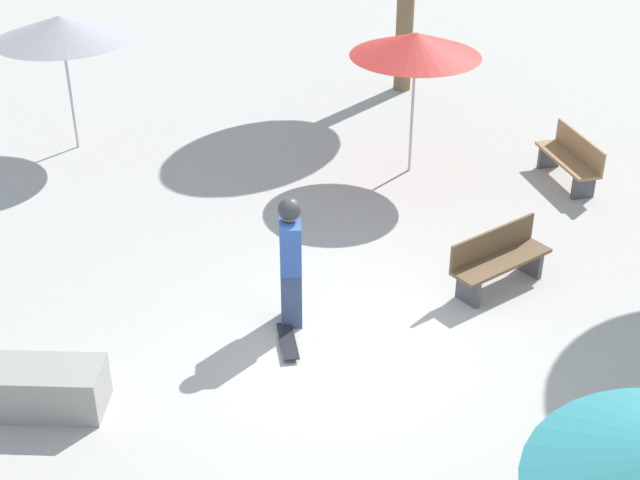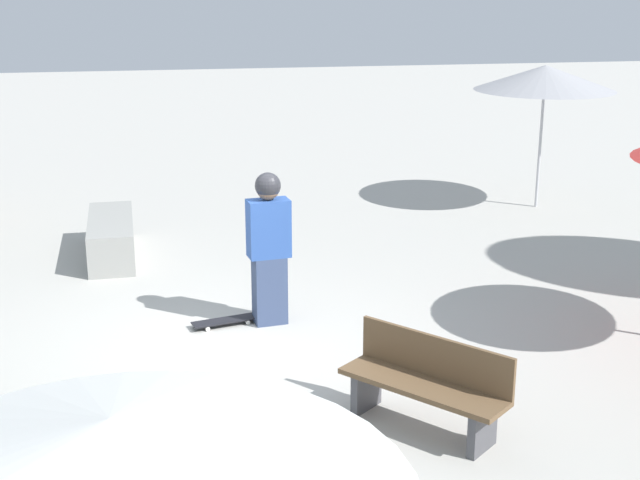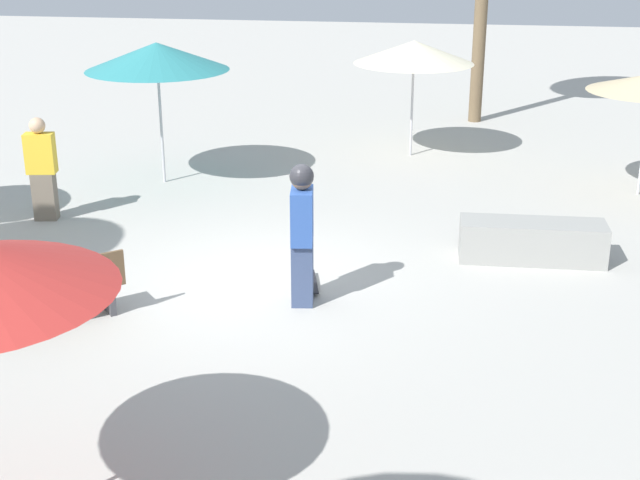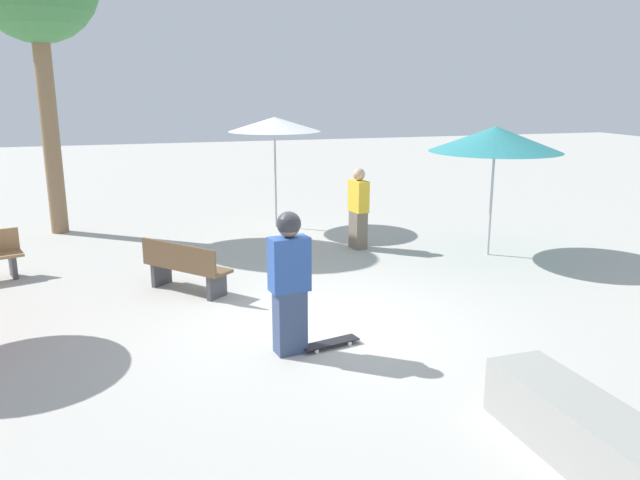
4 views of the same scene
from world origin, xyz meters
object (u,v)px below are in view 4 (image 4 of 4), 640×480
at_px(bench_near, 185,267).
at_px(shade_umbrella_teal, 495,139).
at_px(shade_umbrella_white, 275,124).
at_px(concrete_ledge, 578,428).
at_px(skateboard, 330,343).
at_px(bystander_watching, 358,209).
at_px(skater_main, 289,278).

bearing_deg(bench_near, shade_umbrella_teal, 55.50).
bearing_deg(shade_umbrella_white, concrete_ledge, -176.92).
bearing_deg(skateboard, bystander_watching, 52.60).
distance_m(skater_main, shade_umbrella_teal, 6.17).
bearing_deg(skateboard, concrete_ledge, -77.93).
bearing_deg(shade_umbrella_teal, bench_near, 96.25).
relative_size(concrete_ledge, bench_near, 1.38).
bearing_deg(shade_umbrella_white, bystander_watching, -154.07).
relative_size(skateboard, concrete_ledge, 0.40).
height_order(skater_main, shade_umbrella_white, shade_umbrella_white).
relative_size(skater_main, bench_near, 1.22).
xyz_separation_m(shade_umbrella_teal, bystander_watching, (1.22, 2.33, -1.47)).
bearing_deg(bystander_watching, bench_near, -73.14).
xyz_separation_m(concrete_ledge, shade_umbrella_white, (10.11, 0.54, 2.14)).
height_order(skateboard, shade_umbrella_teal, shade_umbrella_teal).
bearing_deg(skater_main, skateboard, -6.98).
bearing_deg(bystander_watching, concrete_ledge, -15.00).
bearing_deg(skater_main, concrete_ledge, -64.20).
distance_m(concrete_ledge, shade_umbrella_white, 10.35).
distance_m(skateboard, bystander_watching, 5.17).
xyz_separation_m(skater_main, bystander_watching, (4.67, -2.61, -0.15)).
relative_size(skater_main, concrete_ledge, 0.89).
bearing_deg(skater_main, bench_near, 103.56).
bearing_deg(bystander_watching, shade_umbrella_white, -164.23).
distance_m(shade_umbrella_white, bystander_watching, 3.16).
relative_size(skateboard, bench_near, 0.55).
height_order(skater_main, shade_umbrella_teal, shade_umbrella_teal).
relative_size(skateboard, bystander_watching, 0.49).
bearing_deg(skateboard, shade_umbrella_white, 69.52).
bearing_deg(bench_near, concrete_ledge, -13.05).
xyz_separation_m(concrete_ledge, bench_near, (5.78, 3.03, 0.14)).
bearing_deg(bystander_watching, skater_main, -39.32).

